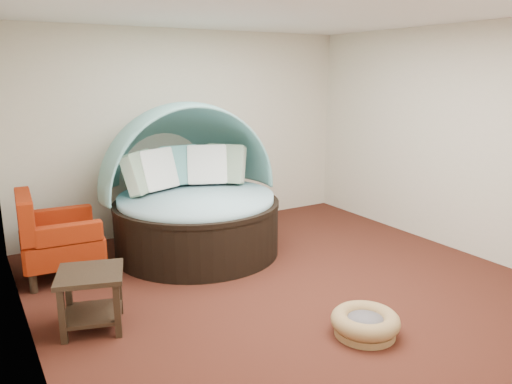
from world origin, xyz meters
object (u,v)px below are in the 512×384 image
red_armchair (55,238)px  pet_basket (365,323)px  canopy_daybed (192,183)px  side_table (91,292)px

red_armchair → pet_basket: bearing=-48.6°
canopy_daybed → pet_basket: (0.39, -2.74, -0.76)m
canopy_daybed → side_table: size_ratio=3.21×
canopy_daybed → red_armchair: 1.71m
side_table → canopy_daybed: bearing=41.3°
canopy_daybed → pet_basket: size_ratio=3.63×
canopy_daybed → side_table: 2.19m
pet_basket → red_armchair: (-2.05, 2.71, 0.34)m
red_armchair → side_table: size_ratio=1.41×
pet_basket → side_table: side_table is taller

